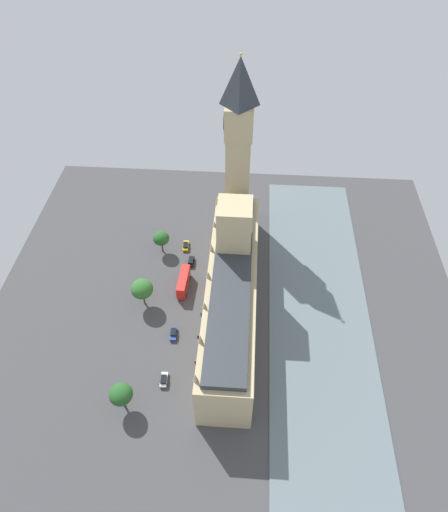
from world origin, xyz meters
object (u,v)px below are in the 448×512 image
(plane_tree_leading, at_px, (161,238))
(street_lamp_slot_11, at_px, (122,399))
(pedestrian_opposite_hall, at_px, (198,337))
(car_black_trailing, at_px, (191,261))
(plane_tree_slot_10, at_px, (121,394))
(double_decker_bus_kerbside, at_px, (183,282))
(clock_tower, at_px, (238,147))
(parliament_building, at_px, (232,288))
(car_blue_under_trees, at_px, (173,333))
(plane_tree_midblock, at_px, (142,289))
(car_silver_by_river_gate, at_px, (164,380))
(car_yellow_cab_near_tower, at_px, (186,246))
(pedestrian_far_end, at_px, (195,362))
(pedestrian_corner, at_px, (201,314))

(plane_tree_leading, relative_size, street_lamp_slot_11, 1.24)
(pedestrian_opposite_hall, distance_m, street_lamp_slot_11, 26.76)
(car_black_trailing, xyz_separation_m, plane_tree_leading, (9.97, -4.94, 4.84))
(pedestrian_opposite_hall, xyz_separation_m, plane_tree_slot_10, (15.94, 20.96, 5.50))
(plane_tree_leading, bearing_deg, double_decker_bus_kerbside, 120.93)
(pedestrian_opposite_hall, bearing_deg, clock_tower, 164.29)
(parliament_building, relative_size, car_blue_under_trees, 15.41)
(car_blue_under_trees, xyz_separation_m, pedestrian_opposite_hall, (-6.91, 0.48, -0.17))
(double_decker_bus_kerbside, distance_m, plane_tree_midblock, 13.39)
(car_silver_by_river_gate, relative_size, pedestrian_opposite_hall, 2.63)
(car_black_trailing, distance_m, plane_tree_midblock, 21.38)
(car_yellow_cab_near_tower, bearing_deg, plane_tree_midblock, -113.67)
(car_yellow_cab_near_tower, height_order, car_black_trailing, same)
(parliament_building, height_order, plane_tree_midblock, parliament_building)
(parliament_building, distance_m, double_decker_bus_kerbside, 17.97)
(clock_tower, bearing_deg, car_silver_by_river_gate, 76.07)
(plane_tree_midblock, relative_size, plane_tree_slot_10, 1.08)
(pedestrian_far_end, bearing_deg, plane_tree_leading, 79.07)
(pedestrian_corner, distance_m, plane_tree_leading, 29.85)
(car_blue_under_trees, bearing_deg, car_black_trailing, -96.71)
(pedestrian_corner, bearing_deg, parliament_building, -178.45)
(car_silver_by_river_gate, distance_m, plane_tree_leading, 47.41)
(car_black_trailing, distance_m, car_blue_under_trees, 27.49)
(double_decker_bus_kerbside, height_order, plane_tree_slot_10, plane_tree_slot_10)
(clock_tower, xyz_separation_m, car_black_trailing, (13.46, 21.07, -29.37))
(plane_tree_slot_10, height_order, street_lamp_slot_11, plane_tree_slot_10)
(plane_tree_midblock, height_order, plane_tree_slot_10, plane_tree_midblock)
(clock_tower, relative_size, car_blue_under_trees, 13.46)
(pedestrian_corner, height_order, plane_tree_leading, plane_tree_leading)
(car_black_trailing, bearing_deg, pedestrian_far_end, -79.83)
(parliament_building, height_order, car_silver_by_river_gate, parliament_building)
(car_black_trailing, height_order, double_decker_bus_kerbside, double_decker_bus_kerbside)
(pedestrian_far_end, relative_size, plane_tree_leading, 0.21)
(car_black_trailing, relative_size, plane_tree_slot_10, 0.50)
(pedestrian_far_end, relative_size, street_lamp_slot_11, 0.26)
(car_yellow_cab_near_tower, relative_size, street_lamp_slot_11, 0.69)
(double_decker_bus_kerbside, bearing_deg, car_black_trailing, 86.70)
(plane_tree_slot_10, bearing_deg, pedestrian_far_end, -141.00)
(parliament_building, xyz_separation_m, pedestrian_far_end, (8.48, 18.60, -8.83))
(clock_tower, height_order, car_yellow_cab_near_tower, clock_tower)
(plane_tree_midblock, distance_m, plane_tree_slot_10, 32.02)
(clock_tower, distance_m, pedestrian_opposite_hall, 57.79)
(parliament_building, height_order, double_decker_bus_kerbside, parliament_building)
(plane_tree_leading, height_order, plane_tree_slot_10, plane_tree_slot_10)
(pedestrian_far_end, xyz_separation_m, plane_tree_leading, (15.36, -40.79, 4.98))
(pedestrian_corner, relative_size, plane_tree_leading, 0.20)
(pedestrian_far_end, xyz_separation_m, plane_tree_midblock, (17.17, -18.97, 5.91))
(car_yellow_cab_near_tower, height_order, plane_tree_midblock, plane_tree_midblock)
(car_yellow_cab_near_tower, bearing_deg, street_lamp_slot_11, -100.71)
(car_silver_by_river_gate, distance_m, plane_tree_slot_10, 12.50)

